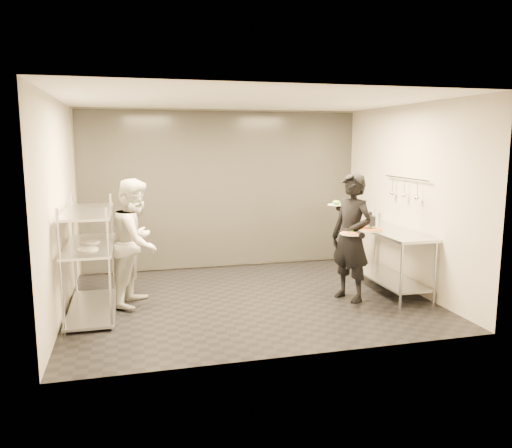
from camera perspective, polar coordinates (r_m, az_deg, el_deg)
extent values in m
cube|color=black|center=(7.27, -0.78, -8.58)|extent=(5.00, 4.00, 0.00)
cube|color=white|center=(6.94, -0.83, 14.00)|extent=(5.00, 4.00, 0.00)
cube|color=#BAB4A7|center=(8.91, -3.83, 3.93)|extent=(5.00, 0.00, 2.80)
cube|color=#BAB4A7|center=(5.06, 4.52, -0.19)|extent=(5.00, 0.00, 2.80)
cube|color=#BAB4A7|center=(6.83, -21.65, 1.65)|extent=(0.00, 4.00, 2.80)
cube|color=#BAB4A7|center=(7.93, 17.06, 2.87)|extent=(0.00, 4.00, 2.80)
cube|color=white|center=(8.88, -3.80, 3.91)|extent=(4.90, 0.04, 2.74)
cylinder|color=#ADAFB4|center=(6.19, -21.42, -5.22)|extent=(0.04, 0.04, 1.50)
cylinder|color=#ADAFB4|center=(7.68, -20.07, -2.39)|extent=(0.04, 0.04, 1.50)
cylinder|color=#ADAFB4|center=(6.14, -16.40, -5.05)|extent=(0.04, 0.04, 1.50)
cylinder|color=#ADAFB4|center=(7.64, -16.04, -2.24)|extent=(0.04, 0.04, 1.50)
cube|color=#B6BBC1|center=(7.09, -18.15, -9.10)|extent=(0.60, 1.60, 0.03)
cube|color=#B6BBC1|center=(6.87, -18.51, -2.36)|extent=(0.60, 1.60, 0.03)
cube|color=#B6BBC1|center=(6.80, -18.70, 1.36)|extent=(0.60, 1.60, 0.03)
cylinder|color=silver|center=(6.53, -18.73, -2.75)|extent=(0.26, 0.26, 0.01)
cylinder|color=silver|center=(6.97, -18.46, -1.99)|extent=(0.26, 0.26, 0.01)
cylinder|color=#ADAFB4|center=(7.08, 16.29, -5.66)|extent=(0.04, 0.04, 0.90)
cylinder|color=#ADAFB4|center=(8.56, 10.44, -2.87)|extent=(0.04, 0.04, 0.90)
cylinder|color=#ADAFB4|center=(7.35, 19.80, -5.28)|extent=(0.04, 0.04, 0.90)
cylinder|color=#ADAFB4|center=(8.79, 13.52, -2.66)|extent=(0.04, 0.04, 0.90)
cube|color=#B6BBC1|center=(7.99, 14.68, -5.88)|extent=(0.57, 1.71, 0.03)
cube|color=#B6BBC1|center=(7.84, 14.89, -0.79)|extent=(0.60, 1.80, 0.04)
cylinder|color=#ADAFB4|center=(7.87, 16.79, 5.04)|extent=(0.02, 1.20, 0.02)
cylinder|color=#ADAFB4|center=(7.58, 17.98, 3.84)|extent=(0.01, 0.01, 0.22)
sphere|color=#ADAFB4|center=(7.59, 17.93, 2.86)|extent=(0.07, 0.07, 0.07)
cylinder|color=#ADAFB4|center=(7.87, 16.62, 4.10)|extent=(0.01, 0.01, 0.22)
sphere|color=#ADAFB4|center=(7.88, 16.58, 3.16)|extent=(0.07, 0.07, 0.07)
cylinder|color=#ADAFB4|center=(8.17, 15.37, 4.33)|extent=(0.01, 0.01, 0.22)
sphere|color=#ADAFB4|center=(8.19, 15.33, 3.42)|extent=(0.07, 0.07, 0.07)
imported|color=black|center=(7.17, 10.84, -1.52)|extent=(0.67, 0.78, 1.81)
imported|color=beige|center=(7.08, -13.53, -2.02)|extent=(0.92, 1.03, 1.75)
cylinder|color=silver|center=(6.94, 10.94, -1.10)|extent=(0.34, 0.34, 0.01)
cylinder|color=#B88C42|center=(6.94, 10.95, -1.00)|extent=(0.30, 0.30, 0.02)
cylinder|color=red|center=(6.94, 10.95, -0.92)|extent=(0.26, 0.26, 0.01)
sphere|color=#145917|center=(6.94, 10.95, -0.86)|extent=(0.04, 0.04, 0.04)
cylinder|color=silver|center=(6.99, 13.02, -0.70)|extent=(0.35, 0.35, 0.01)
cylinder|color=#B88C42|center=(6.98, 13.02, -0.60)|extent=(0.31, 0.31, 0.02)
cylinder|color=red|center=(6.98, 13.03, -0.52)|extent=(0.27, 0.27, 0.01)
sphere|color=#145917|center=(6.98, 13.03, -0.45)|extent=(0.04, 0.04, 0.04)
cylinder|color=silver|center=(7.33, 9.16, 2.18)|extent=(0.25, 0.25, 0.01)
ellipsoid|color=#316A1A|center=(7.33, 9.17, 2.45)|extent=(0.13, 0.13, 0.07)
cube|color=black|center=(7.98, 13.30, 0.23)|extent=(0.08, 0.25, 0.17)
cylinder|color=gray|center=(7.84, 13.78, 0.38)|extent=(0.07, 0.07, 0.26)
cylinder|color=gray|center=(8.54, 13.22, 1.00)|extent=(0.07, 0.07, 0.23)
cylinder|color=black|center=(8.27, 12.94, 0.66)|extent=(0.06, 0.06, 0.20)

